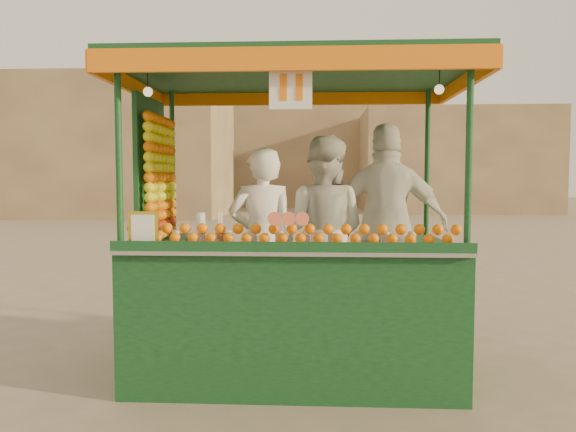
# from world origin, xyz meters

# --- Properties ---
(ground) EXTENTS (90.00, 90.00, 0.00)m
(ground) POSITION_xyz_m (0.00, 0.00, 0.00)
(ground) COLOR #766954
(ground) RESTS_ON ground
(building_left) EXTENTS (10.00, 6.00, 6.00)m
(building_left) POSITION_xyz_m (-9.00, 20.00, 3.00)
(building_left) COLOR tan
(building_left) RESTS_ON ground
(building_right) EXTENTS (9.00, 6.00, 5.00)m
(building_right) POSITION_xyz_m (7.00, 24.00, 2.50)
(building_right) COLOR tan
(building_right) RESTS_ON ground
(building_center) EXTENTS (14.00, 7.00, 7.00)m
(building_center) POSITION_xyz_m (-2.00, 30.00, 3.50)
(building_center) COLOR tan
(building_center) RESTS_ON ground
(juice_cart) EXTENTS (2.90, 1.88, 2.63)m
(juice_cart) POSITION_xyz_m (-0.08, -0.14, 0.85)
(juice_cart) COLOR #0F3716
(juice_cart) RESTS_ON ground
(vendor_left) EXTENTS (0.66, 0.50, 1.65)m
(vendor_left) POSITION_xyz_m (-0.31, 0.09, 1.13)
(vendor_left) COLOR white
(vendor_left) RESTS_ON ground
(vendor_middle) EXTENTS (1.00, 0.87, 1.77)m
(vendor_middle) POSITION_xyz_m (0.23, 0.33, 1.19)
(vendor_middle) COLOR beige
(vendor_middle) RESTS_ON ground
(vendor_right) EXTENTS (1.11, 0.48, 1.89)m
(vendor_right) POSITION_xyz_m (0.83, 0.34, 1.25)
(vendor_right) COLOR silver
(vendor_right) RESTS_ON ground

